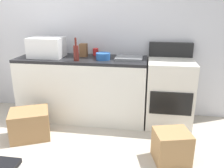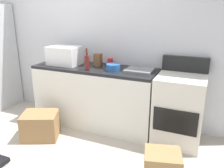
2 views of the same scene
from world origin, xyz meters
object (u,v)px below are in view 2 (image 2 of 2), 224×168
Objects in this scene: mixing_bowl at (113,67)px; cardboard_box_medium at (41,125)px; stove_oven at (179,108)px; microwave at (65,55)px; wine_bottle at (87,62)px; cardboard_box_small at (162,167)px; coffee_mug at (110,62)px; knife_block at (98,60)px.

mixing_bowl is 1.27m from cardboard_box_medium.
microwave is (-1.71, -0.03, 0.57)m from stove_oven.
microwave reaches higher than cardboard_box_medium.
cardboard_box_medium is at bearing -136.86° from wine_bottle.
cardboard_box_medium is 1.72m from cardboard_box_small.
coffee_mug is 0.56× the size of knife_block.
wine_bottle is 0.83× the size of cardboard_box_small.
knife_block is at bearing 175.83° from stove_oven.
wine_bottle is (-1.23, -0.20, 0.54)m from stove_oven.
coffee_mug reaches higher than cardboard_box_small.
knife_block is 0.95× the size of mixing_bowl.
microwave is 2.42× the size of mixing_bowl.
cardboard_box_small is (1.21, -0.68, -0.84)m from wine_bottle.
microwave is at bearing 153.15° from cardboard_box_small.
stove_oven reaches higher than knife_block.
knife_block reaches higher than coffee_mug.
microwave is 0.81m from mixing_bowl.
knife_block is at bearing 55.68° from cardboard_box_medium.
stove_oven is at bearing 88.83° from cardboard_box_small.
coffee_mug is at bearing 67.09° from wine_bottle.
stove_oven is at bearing 21.07° from cardboard_box_medium.
cardboard_box_medium is (-1.73, -0.67, -0.29)m from stove_oven.
cardboard_box_small is (1.71, -0.22, -0.01)m from cardboard_box_medium.
knife_block is 0.36m from mixing_bowl.
stove_oven reaches higher than coffee_mug.
knife_block is at bearing -144.12° from coffee_mug.
knife_block is (0.02, 0.29, -0.02)m from wine_bottle.
mixing_bowl is at bearing -175.10° from stove_oven.
wine_bottle reaches higher than stove_oven.
coffee_mug is at bearing 134.14° from cardboard_box_small.
stove_oven is 3.67× the size of wine_bottle.
knife_block is at bearing 86.29° from wine_bottle.
cardboard_box_medium is (-0.83, -0.59, -0.77)m from mixing_bowl.
microwave reaches higher than cardboard_box_small.
cardboard_box_medium is (-0.51, -0.75, -0.81)m from knife_block.
wine_bottle is 0.36m from mixing_bowl.
mixing_bowl is (0.33, 0.12, -0.06)m from wine_bottle.
mixing_bowl is at bearing 20.47° from wine_bottle.
knife_block is (-1.21, 0.09, 0.52)m from stove_oven.
cardboard_box_small is (0.88, -0.80, -0.77)m from mixing_bowl.
cardboard_box_medium is at bearing 172.81° from cardboard_box_small.
cardboard_box_medium is at bearing -91.78° from microwave.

